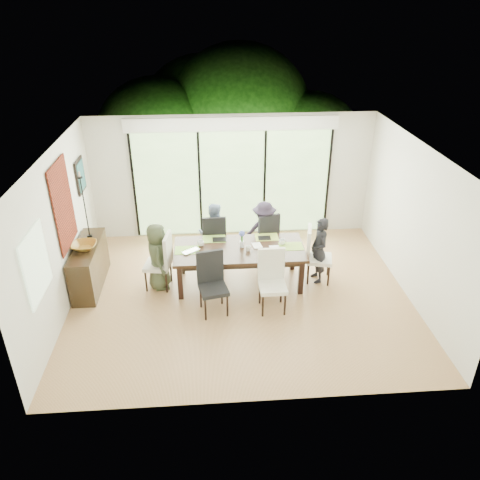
{
  "coord_description": "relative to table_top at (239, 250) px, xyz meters",
  "views": [
    {
      "loc": [
        -0.54,
        -7.01,
        4.86
      ],
      "look_at": [
        0.0,
        0.25,
        1.0
      ],
      "focal_mm": 35.0,
      "sensor_mm": 36.0,
      "label": 1
    }
  ],
  "objects": [
    {
      "name": "wall_right",
      "position": [
        3.01,
        -0.41,
        0.64
      ],
      "size": [
        0.02,
        5.0,
        2.7
      ],
      "primitive_type": "cube",
      "color": "white",
      "rests_on": "floor"
    },
    {
      "name": "cup_a",
      "position": [
        -0.7,
        0.15,
        0.08
      ],
      "size": [
        0.17,
        0.17,
        0.1
      ],
      "primitive_type": "imported",
      "rotation": [
        0.0,
        0.0,
        0.89
      ],
      "color": "white",
      "rests_on": "table_top"
    },
    {
      "name": "table_apron",
      "position": [
        0.0,
        0.0,
        -0.09
      ],
      "size": [
        2.18,
        0.89,
        0.1
      ],
      "primitive_type": "cube",
      "color": "black",
      "rests_on": "floor"
    },
    {
      "name": "table_leg_fl",
      "position": [
        -1.08,
        -0.43,
        -0.37
      ],
      "size": [
        0.09,
        0.09,
        0.68
      ],
      "primitive_type": "cube",
      "color": "black",
      "rests_on": "floor"
    },
    {
      "name": "table_top",
      "position": [
        0.0,
        0.0,
        0.0
      ],
      "size": [
        2.38,
        1.09,
        0.06
      ],
      "primitive_type": "cube",
      "color": "black",
      "rests_on": "floor"
    },
    {
      "name": "chair_far_right",
      "position": [
        0.55,
        0.85,
        -0.17
      ],
      "size": [
        0.59,
        0.59,
        1.09
      ],
      "primitive_type": null,
      "rotation": [
        0.0,
        0.0,
        3.5
      ],
      "color": "black",
      "rests_on": "floor"
    },
    {
      "name": "chair_far_left",
      "position": [
        -0.45,
        0.85,
        -0.17
      ],
      "size": [
        0.48,
        0.48,
        1.09
      ],
      "primitive_type": null,
      "rotation": [
        0.0,
        0.0,
        3.19
      ],
      "color": "black",
      "rests_on": "floor"
    },
    {
      "name": "person_left_end",
      "position": [
        -1.48,
        0.0,
        -0.07
      ],
      "size": [
        0.44,
        0.63,
        1.28
      ],
      "primitive_type": "imported",
      "rotation": [
        0.0,
        0.0,
        1.68
      ],
      "color": "#3A432D",
      "rests_on": "floor"
    },
    {
      "name": "glass_doors",
      "position": [
        -0.0,
        2.06,
        0.49
      ],
      "size": [
        4.2,
        0.02,
        2.3
      ],
      "primitive_type": "cube",
      "color": "#598C3F",
      "rests_on": "wall_back"
    },
    {
      "name": "candlestick_pan",
      "position": [
        -2.76,
        0.49,
        1.29
      ],
      "size": [
        0.09,
        0.09,
        0.03
      ],
      "primitive_type": "cylinder",
      "color": "black",
      "rests_on": "sideboard"
    },
    {
      "name": "rail_top",
      "position": [
        -0.0,
        3.79,
        -0.16
      ],
      "size": [
        6.0,
        0.08,
        0.06
      ],
      "primitive_type": "cube",
      "color": "brown",
      "rests_on": "deck"
    },
    {
      "name": "wall_left",
      "position": [
        -3.01,
        -0.41,
        0.64
      ],
      "size": [
        0.02,
        5.0,
        2.7
      ],
      "primitive_type": "cube",
      "color": "beige",
      "rests_on": "floor"
    },
    {
      "name": "chair_near_right",
      "position": [
        0.5,
        -0.87,
        -0.17
      ],
      "size": [
        0.47,
        0.47,
        1.09
      ],
      "primitive_type": null,
      "rotation": [
        0.0,
        0.0,
        0.02
      ],
      "color": "silver",
      "rests_on": "floor"
    },
    {
      "name": "laptop",
      "position": [
        -0.85,
        -0.1,
        0.04
      ],
      "size": [
        0.39,
        0.36,
        0.03
      ],
      "primitive_type": "imported",
      "rotation": [
        0.0,
        0.0,
        0.62
      ],
      "color": "silver",
      "rests_on": "table_top"
    },
    {
      "name": "tablet_far_r",
      "position": [
        0.5,
        0.35,
        0.04
      ],
      "size": [
        0.24,
        0.17,
        0.01
      ],
      "primitive_type": "cube",
      "color": "black",
      "rests_on": "table_top"
    },
    {
      "name": "tablet_far_l",
      "position": [
        -0.35,
        0.35,
        0.04
      ],
      "size": [
        0.26,
        0.18,
        0.01
      ],
      "primitive_type": "cube",
      "color": "black",
      "rests_on": "table_top"
    },
    {
      "name": "side_window",
      "position": [
        -2.97,
        -1.61,
        0.79
      ],
      "size": [
        0.02,
        0.9,
        1.0
      ],
      "primitive_type": "cube",
      "color": "#8CAD7F",
      "rests_on": "wall_left"
    },
    {
      "name": "tapestry",
      "position": [
        -2.97,
        -0.01,
        0.99
      ],
      "size": [
        0.02,
        1.0,
        1.5
      ],
      "primitive_type": "cube",
      "color": "maroon",
      "rests_on": "wall_left"
    },
    {
      "name": "placemat_far_r",
      "position": [
        0.55,
        0.4,
        0.03
      ],
      "size": [
        0.44,
        0.32,
        0.01
      ],
      "primitive_type": "cube",
      "color": "#A0B841",
      "rests_on": "table_top"
    },
    {
      "name": "table_leg_bl",
      "position": [
        -1.08,
        0.43,
        -0.37
      ],
      "size": [
        0.09,
        0.09,
        0.68
      ],
      "primitive_type": "cube",
      "color": "black",
      "rests_on": "floor"
    },
    {
      "name": "person_right_end",
      "position": [
        1.48,
        0.0,
        -0.07
      ],
      "size": [
        0.45,
        0.64,
        1.28
      ],
      "primitive_type": "imported",
      "rotation": [
        0.0,
        0.0,
        -1.43
      ],
      "color": "black",
      "rests_on": "floor"
    },
    {
      "name": "chair_near_left",
      "position": [
        -0.5,
        -0.87,
        -0.17
      ],
      "size": [
        0.54,
        0.54,
        1.09
      ],
      "primitive_type": null,
      "rotation": [
        0.0,
        0.0,
        0.21
      ],
      "color": "black",
      "rests_on": "floor"
    },
    {
      "name": "table_leg_br",
      "position": [
        1.08,
        0.43,
        -0.37
      ],
      "size": [
        0.09,
        0.09,
        0.68
      ],
      "primitive_type": "cube",
      "color": "black",
      "rests_on": "floor"
    },
    {
      "name": "platter_base",
      "position": [
        -0.55,
        -0.3,
        0.05
      ],
      "size": [
        0.26,
        0.26,
        0.02
      ],
      "primitive_type": "cube",
      "color": "white",
      "rests_on": "table_top"
    },
    {
      "name": "hyacinth_blooms",
      "position": [
        0.05,
        0.05,
        0.31
      ],
      "size": [
        0.11,
        0.11,
        0.11
      ],
      "primitive_type": "sphere",
      "color": "#5162CB",
      "rests_on": "table_top"
    },
    {
      "name": "foliage_mid",
      "position": [
        0.4,
        5.39,
        1.09
      ],
      "size": [
        4.0,
        4.0,
        4.0
      ],
      "primitive_type": "sphere",
      "color": "#14380F",
      "rests_on": "ground"
    },
    {
      "name": "chair_right_end",
      "position": [
        1.5,
        0.0,
        -0.17
      ],
      "size": [
        0.54,
        0.54,
        1.09
      ],
      "primitive_type": null,
      "rotation": [
        0.0,
        0.0,
        1.35
      ],
      "color": "white",
      "rests_on": "floor"
    },
    {
      "name": "mullion_d",
      "position": [
        2.1,
        2.05,
        0.49
      ],
      "size": [
        0.05,
        0.04,
        2.3
      ],
      "primitive_type": "cube",
      "color": "black",
      "rests_on": "wall_back"
    },
    {
      "name": "wall_back",
      "position": [
        -0.0,
        2.1,
        0.64
      ],
      "size": [
        6.0,
        0.02,
        2.7
      ],
      "primitive_type": "cube",
      "color": "silver",
      "rests_on": "floor"
    },
    {
      "name": "mullion_a",
      "position": [
        -2.1,
        2.05,
        0.49
      ],
      "size": [
        0.05,
        0.04,
        2.3
      ],
      "primitive_type": "cube",
      "color": "black",
      "rests_on": "wall_back"
    },
    {
      "name": "chair_left_end",
      "position": [
        -1.5,
        0.0,
        -0.17
      ],
      "size": [
        0.52,
        0.52,
        1.09
      ],
      "primitive_type": null,
      "rotation": [
        0.0,
        0.0,
        -1.74
      ],
      "color": "silver",
      "rests_on": "floor"
    },
    {
      "name": "candlestick_shaft",
      "position": [
        -2.76,
        0.49,
        0.72
      ],
      "size": [
        0.02,
        0.02,
        1.15
      ],
      "primitive_type": "cylinder",
      "color": "black",
      "rests_on": "sideboard"
    },
    {
      "name": "deck",
      "position": [
        -0.0,
        2.99,
        -0.76
      ],
      "size": [
        6.0,
        1.8,
        0.1
      ],
      "primitive_type": "cube",
      "color": "brown",
      "rests_on": "ground"
    },
    {
      "name": "cup_b",
      "position": [
        0.15,
        -0.1,
        0.08
      ],
      "size": [
        0.14,
        0.14,
        0.09
      ],
      "primitive_type": "imported",
      "rotation": [
        0.0,
        0.0,
        2.37
      ],
      "color": "white",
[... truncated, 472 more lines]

